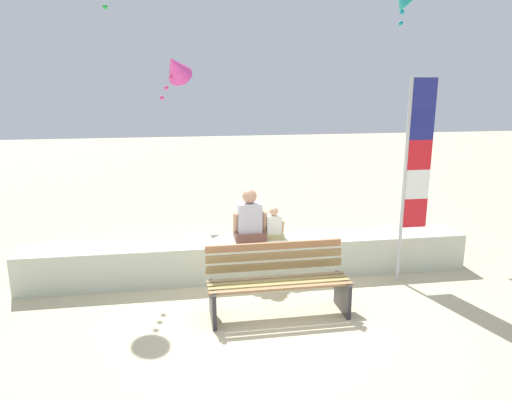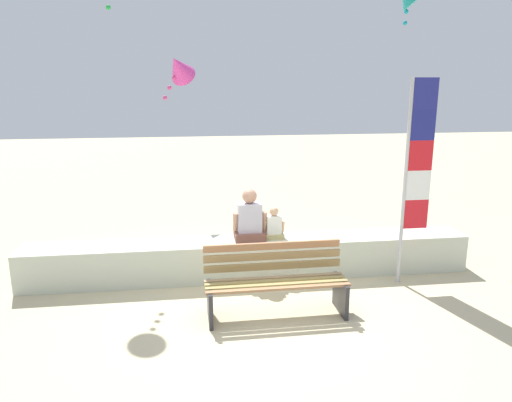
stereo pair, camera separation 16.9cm
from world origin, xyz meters
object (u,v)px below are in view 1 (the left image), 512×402
object	(u,v)px
person_adult	(250,220)
person_child	(274,226)
park_bench	(278,282)
kite_magenta	(175,67)
flag_banner	(414,166)

from	to	relation	value
person_adult	person_child	xyz separation A→B (m)	(0.37, 0.00, -0.11)
person_adult	person_child	world-z (taller)	person_adult
person_child	park_bench	bearing A→B (deg)	-98.77
kite_magenta	person_adult	bearing A→B (deg)	-65.08
park_bench	person_adult	bearing A→B (deg)	97.26
park_bench	flag_banner	xyz separation A→B (m)	(2.11, 0.74, 1.31)
park_bench	kite_magenta	bearing A→B (deg)	108.68
person_child	flag_banner	distance (m)	2.21
flag_banner	kite_magenta	size ratio (longest dim) A/B	3.25
person_adult	kite_magenta	distance (m)	3.29
person_adult	flag_banner	distance (m)	2.49
person_child	kite_magenta	xyz separation A→B (m)	(-1.38, 2.18, 2.37)
park_bench	flag_banner	size ratio (longest dim) A/B	0.61
flag_banner	kite_magenta	distance (m)	4.50
park_bench	kite_magenta	world-z (taller)	kite_magenta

